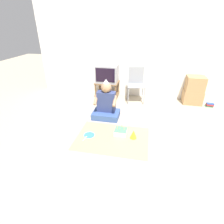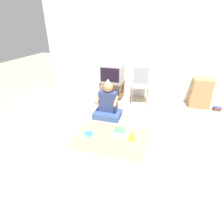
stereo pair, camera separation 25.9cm
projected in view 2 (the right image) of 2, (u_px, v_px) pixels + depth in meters
The scene contains 13 objects.
ground_plane at pixel (144, 140), 3.21m from camera, with size 16.00×16.00×0.00m, color tan.
wall_back at pixel (159, 51), 4.42m from camera, with size 6.40×0.06×2.55m.
tv_stand at pixel (112, 88), 4.95m from camera, with size 0.63×0.49×0.44m.
tv at pixel (112, 73), 4.76m from camera, with size 0.57×0.46×0.46m.
folding_chair at pixel (141, 83), 4.53m from camera, with size 0.51×0.46×0.90m.
cardboard_box_stack at pixel (201, 93), 4.35m from camera, with size 0.47×0.38×0.72m.
book_pile at pixel (217, 109), 4.26m from camera, with size 0.19×0.13×0.10m.
person_seated at pixel (108, 105), 3.88m from camera, with size 0.59×0.44×0.88m.
party_cloth at pixel (110, 138), 3.27m from camera, with size 1.34×0.97×0.01m.
birthday_cake at pixel (120, 132), 3.35m from camera, with size 0.24×0.24×0.17m.
party_hat_blue at pixel (132, 135), 3.21m from camera, with size 0.13×0.13×0.16m.
paper_plate at pixel (88, 134), 3.38m from camera, with size 0.21×0.21×0.01m.
plastic_spoon_near at pixel (84, 136), 3.31m from camera, with size 0.05×0.14×0.01m.
Camera 2 is at (0.17, -2.67, 1.96)m, focal length 28.00 mm.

